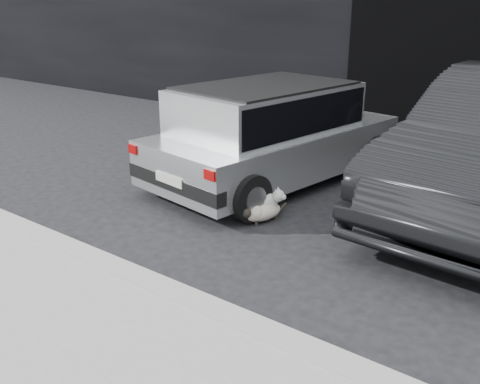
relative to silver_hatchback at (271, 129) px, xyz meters
The scene contains 6 objects.
ground 1.03m from the silver_hatchback, 50.84° to the right, with size 80.00×80.00×0.00m, color black.
garage_opening 3.77m from the silver_hatchback, 67.18° to the left, with size 4.00×0.10×2.60m, color black.
curb 3.53m from the silver_hatchback, 65.32° to the right, with size 18.00×0.25×0.12m, color gray.
silver_hatchback is the anchor object (origin of this frame).
cat_siamese 1.60m from the silver_hatchback, 60.59° to the right, with size 0.37×0.73×0.26m.
cat_white 1.41m from the silver_hatchback, 62.26° to the right, with size 0.82×0.40×0.39m.
Camera 1 is at (3.52, -5.42, 2.44)m, focal length 40.00 mm.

